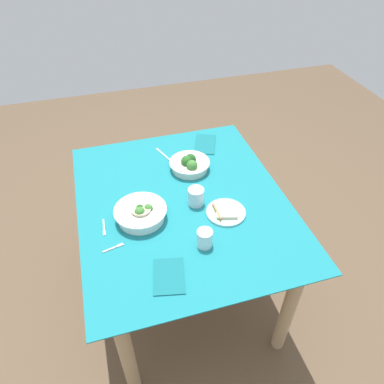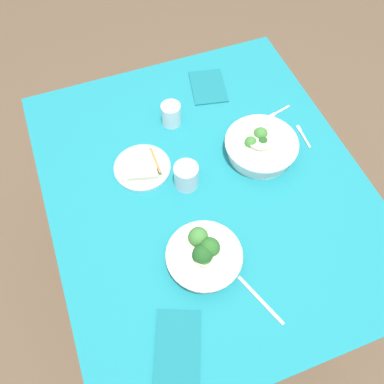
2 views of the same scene
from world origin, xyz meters
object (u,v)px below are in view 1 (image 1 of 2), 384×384
at_px(table_knife_left, 164,155).
at_px(napkin_folded_lower, 169,276).
at_px(broccoli_bowl_far, 190,164).
at_px(water_glass_side, 205,238).
at_px(broccoli_bowl_near, 141,213).
at_px(fork_by_near_bowl, 114,248).
at_px(napkin_folded_upper, 205,144).
at_px(water_glass_center, 196,196).
at_px(fork_by_far_bowl, 104,228).
at_px(bread_side_plate, 226,212).

height_order(table_knife_left, napkin_folded_lower, napkin_folded_lower).
height_order(broccoli_bowl_far, water_glass_side, broccoli_bowl_far).
height_order(broccoli_bowl_near, table_knife_left, broccoli_bowl_near).
relative_size(fork_by_near_bowl, table_knife_left, 0.54).
height_order(broccoli_bowl_near, napkin_folded_upper, broccoli_bowl_near).
xyz_separation_m(fork_by_near_bowl, napkin_folded_lower, (0.22, 0.20, 0.00)).
height_order(water_glass_side, table_knife_left, water_glass_side).
relative_size(water_glass_center, napkin_folded_upper, 0.43).
height_order(water_glass_side, fork_by_near_bowl, water_glass_side).
distance_m(broccoli_bowl_near, water_glass_side, 0.35).
bearing_deg(napkin_folded_lower, water_glass_center, 149.13).
bearing_deg(water_glass_side, fork_by_far_bowl, -118.24).
xyz_separation_m(table_knife_left, napkin_folded_upper, (-0.04, 0.27, 0.00)).
bearing_deg(broccoli_bowl_far, napkin_folded_upper, 143.24).
bearing_deg(fork_by_far_bowl, broccoli_bowl_far, 125.35).
relative_size(water_glass_center, water_glass_side, 1.05).
relative_size(broccoli_bowl_far, water_glass_side, 2.60).
distance_m(fork_by_near_bowl, napkin_folded_upper, 0.93).
relative_size(fork_by_near_bowl, napkin_folded_upper, 0.46).
relative_size(water_glass_center, table_knife_left, 0.50).
relative_size(fork_by_near_bowl, napkin_folded_lower, 0.53).
height_order(bread_side_plate, fork_by_far_bowl, bread_side_plate).
relative_size(broccoli_bowl_far, water_glass_center, 2.48).
height_order(bread_side_plate, water_glass_side, water_glass_side).
bearing_deg(water_glass_side, fork_by_near_bowl, -103.63).
relative_size(broccoli_bowl_near, bread_side_plate, 1.29).
bearing_deg(napkin_folded_upper, bread_side_plate, -8.24).
bearing_deg(napkin_folded_upper, broccoli_bowl_near, -43.22).
xyz_separation_m(water_glass_side, napkin_folded_upper, (-0.77, 0.25, -0.04)).
distance_m(broccoli_bowl_near, water_glass_center, 0.29).
xyz_separation_m(water_glass_center, napkin_folded_lower, (0.40, -0.24, -0.04)).
bearing_deg(bread_side_plate, water_glass_center, -132.83).
bearing_deg(water_glass_center, fork_by_far_bowl, -84.42).
height_order(water_glass_side, napkin_folded_lower, water_glass_side).
height_order(bread_side_plate, table_knife_left, bread_side_plate).
bearing_deg(napkin_folded_lower, water_glass_side, 122.00).
relative_size(table_knife_left, napkin_folded_upper, 0.85).
height_order(fork_by_near_bowl, napkin_folded_upper, napkin_folded_upper).
height_order(broccoli_bowl_far, water_glass_center, broccoli_bowl_far).
height_order(broccoli_bowl_far, napkin_folded_upper, broccoli_bowl_far).
bearing_deg(fork_by_near_bowl, water_glass_center, 8.64).
distance_m(bread_side_plate, water_glass_center, 0.17).
xyz_separation_m(water_glass_side, fork_by_near_bowl, (-0.10, -0.40, -0.04)).
distance_m(fork_by_far_bowl, fork_by_near_bowl, 0.14).
height_order(broccoli_bowl_far, fork_by_near_bowl, broccoli_bowl_far).
xyz_separation_m(broccoli_bowl_far, table_knife_left, (-0.17, -0.11, -0.03)).
distance_m(broccoli_bowl_far, napkin_folded_lower, 0.73).
height_order(bread_side_plate, water_glass_center, water_glass_center).
bearing_deg(broccoli_bowl_far, table_knife_left, -146.86).
relative_size(broccoli_bowl_far, napkin_folded_lower, 1.25).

